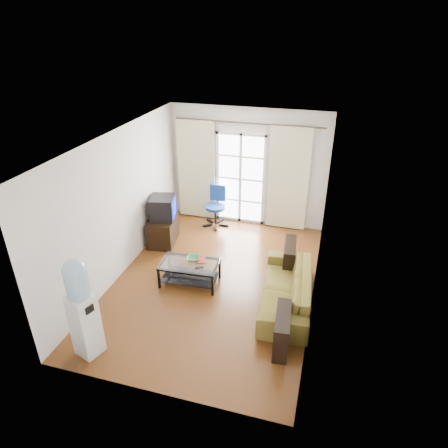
{
  "coord_description": "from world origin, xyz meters",
  "views": [
    {
      "loc": [
        1.85,
        -5.84,
        4.43
      ],
      "look_at": [
        0.08,
        0.35,
        1.04
      ],
      "focal_mm": 32.0,
      "sensor_mm": 36.0,
      "label": 1
    }
  ],
  "objects_px": {
    "task_chair": "(216,214)",
    "sofa": "(286,288)",
    "crt_tv": "(162,208)",
    "coffee_table": "(190,270)",
    "tv_stand": "(163,230)",
    "water_cooler": "(82,307)"
  },
  "relations": [
    {
      "from": "sofa",
      "to": "tv_stand",
      "type": "height_order",
      "value": "sofa"
    },
    {
      "from": "sofa",
      "to": "coffee_table",
      "type": "relative_size",
      "value": 1.92
    },
    {
      "from": "tv_stand",
      "to": "task_chair",
      "type": "xyz_separation_m",
      "value": [
        0.86,
        1.11,
        -0.01
      ]
    },
    {
      "from": "task_chair",
      "to": "sofa",
      "type": "bearing_deg",
      "value": -50.68
    },
    {
      "from": "coffee_table",
      "to": "water_cooler",
      "type": "bearing_deg",
      "value": -112.39
    },
    {
      "from": "tv_stand",
      "to": "water_cooler",
      "type": "height_order",
      "value": "water_cooler"
    },
    {
      "from": "task_chair",
      "to": "water_cooler",
      "type": "bearing_deg",
      "value": -97.84
    },
    {
      "from": "water_cooler",
      "to": "tv_stand",
      "type": "bearing_deg",
      "value": 112.33
    },
    {
      "from": "tv_stand",
      "to": "crt_tv",
      "type": "bearing_deg",
      "value": 80.3
    },
    {
      "from": "coffee_table",
      "to": "task_chair",
      "type": "bearing_deg",
      "value": 95.34
    },
    {
      "from": "sofa",
      "to": "water_cooler",
      "type": "bearing_deg",
      "value": -58.25
    },
    {
      "from": "sofa",
      "to": "water_cooler",
      "type": "height_order",
      "value": "water_cooler"
    },
    {
      "from": "sofa",
      "to": "water_cooler",
      "type": "distance_m",
      "value": 3.29
    },
    {
      "from": "coffee_table",
      "to": "tv_stand",
      "type": "height_order",
      "value": "tv_stand"
    },
    {
      "from": "sofa",
      "to": "coffee_table",
      "type": "bearing_deg",
      "value": -97.45
    },
    {
      "from": "sofa",
      "to": "coffee_table",
      "type": "xyz_separation_m",
      "value": [
        -1.78,
        0.09,
        -0.02
      ]
    },
    {
      "from": "tv_stand",
      "to": "water_cooler",
      "type": "relative_size",
      "value": 0.49
    },
    {
      "from": "crt_tv",
      "to": "coffee_table",
      "type": "bearing_deg",
      "value": -62.99
    },
    {
      "from": "crt_tv",
      "to": "water_cooler",
      "type": "xyz_separation_m",
      "value": [
        0.25,
        -3.29,
        0.02
      ]
    },
    {
      "from": "tv_stand",
      "to": "crt_tv",
      "type": "relative_size",
      "value": 1.27
    },
    {
      "from": "sofa",
      "to": "coffee_table",
      "type": "distance_m",
      "value": 1.78
    },
    {
      "from": "task_chair",
      "to": "coffee_table",
      "type": "bearing_deg",
      "value": -84.59
    }
  ]
}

